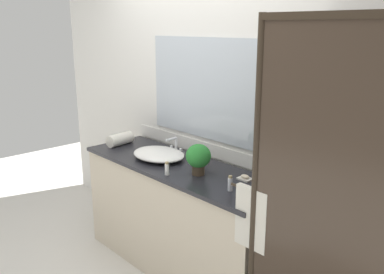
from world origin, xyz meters
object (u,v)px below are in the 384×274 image
rolled_towel_near_edge (120,139)px  sink_basin (159,154)px  amenity_bottle_conditioner (167,169)px  amenity_bottle_shampoo (230,184)px  soap_dish (245,178)px  faucet (175,148)px  potted_plant (198,157)px  amenity_bottle_lotion (207,158)px

rolled_towel_near_edge → sink_basin: bearing=1.3°
amenity_bottle_conditioner → amenity_bottle_shampoo: (0.50, 0.11, 0.00)m
amenity_bottle_shampoo → soap_dish: bearing=104.9°
faucet → potted_plant: (0.48, -0.20, 0.08)m
potted_plant → amenity_bottle_lotion: 0.30m
soap_dish → potted_plant: bearing=-151.4°
amenity_bottle_shampoo → sink_basin: bearing=174.5°
sink_basin → rolled_towel_near_edge: rolled_towel_near_edge is taller
amenity_bottle_lotion → potted_plant: bearing=-57.9°
sink_basin → faucet: faucet is taller
sink_basin → soap_dish: size_ratio=4.69×
amenity_bottle_shampoo → amenity_bottle_lotion: size_ratio=1.31×
amenity_bottle_shampoo → faucet: bearing=162.9°
soap_dish → rolled_towel_near_edge: (-1.32, -0.15, 0.04)m
faucet → amenity_bottle_conditioner: 0.50m
amenity_bottle_conditioner → amenity_bottle_lotion: bearing=90.9°
soap_dish → rolled_towel_near_edge: rolled_towel_near_edge is taller
amenity_bottle_lotion → amenity_bottle_conditioner: bearing=-89.1°
sink_basin → rolled_towel_near_edge: size_ratio=1.91×
sink_basin → potted_plant: 0.49m
faucet → amenity_bottle_lotion: 0.33m
sink_basin → rolled_towel_near_edge: bearing=-178.7°
rolled_towel_near_edge → amenity_bottle_lotion: bearing=15.0°
soap_dish → amenity_bottle_lotion: (-0.45, 0.08, 0.02)m
amenity_bottle_lotion → amenity_bottle_shampoo: bearing=-30.6°
sink_basin → amenity_bottle_lotion: (0.33, 0.22, 0.00)m
sink_basin → amenity_bottle_shampoo: bearing=-5.5°
soap_dish → amenity_bottle_lotion: bearing=170.0°
soap_dish → amenity_bottle_conditioner: amenity_bottle_conditioner is taller
rolled_towel_near_edge → soap_dish: bearing=6.6°
faucet → amenity_bottle_shampoo: faucet is taller
sink_basin → amenity_bottle_shampoo: (0.84, -0.08, 0.01)m
faucet → potted_plant: 0.53m
potted_plant → soap_dish: bearing=28.6°
faucet → sink_basin: bearing=-90.0°
potted_plant → soap_dish: potted_plant is taller
potted_plant → rolled_towel_near_edge: size_ratio=0.92×
soap_dish → rolled_towel_near_edge: size_ratio=0.41×
soap_dish → amenity_bottle_conditioner: size_ratio=1.01×
amenity_bottle_lotion → sink_basin: bearing=-146.5°
rolled_towel_near_edge → faucet: bearing=19.5°
faucet → amenity_bottle_lotion: faucet is taller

